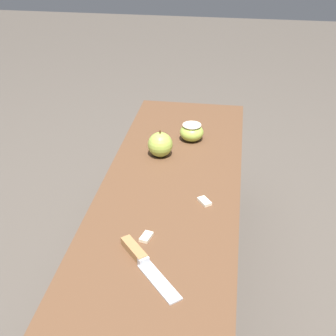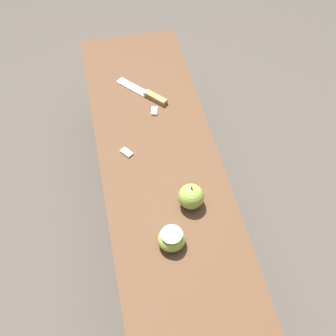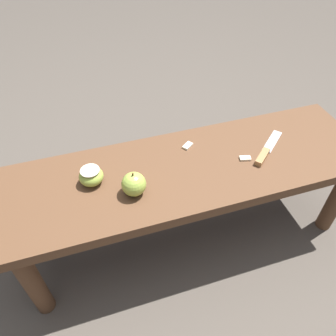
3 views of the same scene
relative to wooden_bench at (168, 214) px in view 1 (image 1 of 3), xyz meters
The scene contains 7 objects.
ground_plane 0.35m from the wooden_bench, ahead, with size 8.00×8.00×0.00m, color #4C443D.
wooden_bench is the anchor object (origin of this frame).
knife 0.29m from the wooden_bench, behind, with size 0.19×0.17×0.02m.
apple_whole 0.25m from the wooden_bench, 14.95° to the left, with size 0.08×0.08×0.09m.
apple_cut 0.35m from the wooden_bench, ahead, with size 0.08×0.08×0.06m.
apple_slice_near_knife 0.21m from the wooden_bench, behind, with size 0.04×0.03×0.01m.
apple_slice_center 0.13m from the wooden_bench, 103.39° to the right, with size 0.05×0.04×0.01m.
Camera 1 is at (-1.07, -0.16, 1.14)m, focal length 50.00 mm.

